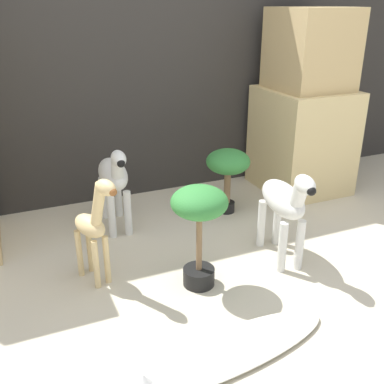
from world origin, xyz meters
TOP-DOWN VIEW (x-y plane):
  - ground_plane at (0.00, 0.00)m, footprint 14.00×14.00m
  - wall_back at (0.00, 1.61)m, footprint 6.40×0.08m
  - rock_pillar_right at (1.29, 1.19)m, footprint 0.62×0.65m
  - zebra_right at (0.53, 0.30)m, footprint 0.24×0.54m
  - zebra_left at (-0.25, 1.07)m, footprint 0.19×0.54m
  - giraffe_figurine at (-0.50, 0.48)m, footprint 0.22×0.37m
  - potted_palm_front at (0.54, 1.00)m, footprint 0.31×0.31m
  - potted_palm_back at (-0.01, 0.25)m, footprint 0.29×0.29m
  - surfboard at (-0.15, -0.29)m, footprint 1.09×0.38m

SIDE VIEW (x-z plane):
  - ground_plane at x=0.00m, z-range 0.00..0.00m
  - surfboard at x=-0.15m, z-range -0.02..0.06m
  - giraffe_figurine at x=-0.50m, z-range 0.03..0.67m
  - potted_palm_front at x=0.54m, z-range 0.12..0.59m
  - zebra_right at x=0.53m, z-range 0.06..0.66m
  - zebra_left at x=-0.25m, z-range 0.06..0.66m
  - potted_palm_back at x=-0.01m, z-range 0.13..0.69m
  - rock_pillar_right at x=1.29m, z-range -0.06..1.31m
  - wall_back at x=0.00m, z-range 0.00..2.20m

